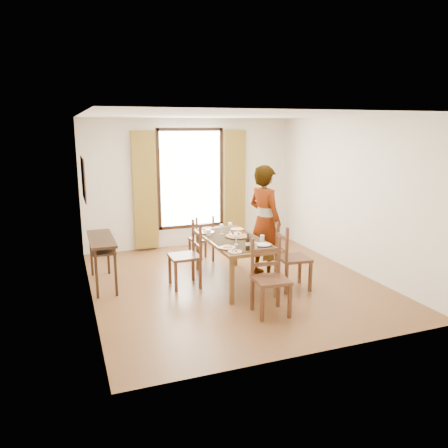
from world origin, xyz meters
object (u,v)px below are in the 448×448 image
object	(u,v)px
dining_table	(234,242)
console_table	(101,245)
man	(265,222)
pasta_platter	(237,234)

from	to	relation	value
dining_table	console_table	bearing A→B (deg)	162.74
man	pasta_platter	bearing A→B (deg)	81.12
dining_table	pasta_platter	world-z (taller)	pasta_platter
console_table	man	size ratio (longest dim) A/B	0.63
pasta_platter	console_table	bearing A→B (deg)	164.94
console_table	pasta_platter	distance (m)	2.20
dining_table	man	size ratio (longest dim) A/B	0.93
console_table	pasta_platter	xyz separation A→B (m)	(2.12, -0.57, 0.12)
dining_table	man	world-z (taller)	man
pasta_platter	man	bearing A→B (deg)	8.47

